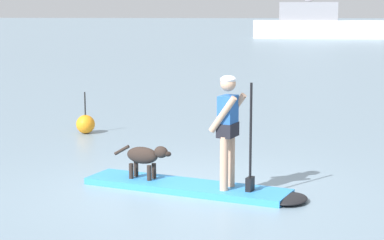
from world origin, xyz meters
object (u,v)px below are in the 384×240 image
person_paddler (229,124)px  dog (145,156)px  moored_boat_starboard (315,25)px  marker_buoy (86,124)px  paddleboard (200,188)px

person_paddler → dog: person_paddler is taller
person_paddler → moored_boat_starboard: 55.78m
dog → marker_buoy: marker_buoy is taller
person_paddler → moored_boat_starboard: size_ratio=0.14×
person_paddler → marker_buoy: (-3.28, 4.78, -0.84)m
paddleboard → dog: (-0.86, 0.31, 0.40)m
person_paddler → dog: (-1.29, 0.46, -0.59)m
dog → marker_buoy: bearing=114.8°
paddleboard → dog: bearing=160.3°
dog → moored_boat_starboard: size_ratio=0.08×
paddleboard → dog: dog is taller
paddleboard → person_paddler: size_ratio=2.10×
dog → marker_buoy: size_ratio=1.05×
paddleboard → moored_boat_starboard: 55.69m
moored_boat_starboard → marker_buoy: moored_boat_starboard is taller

